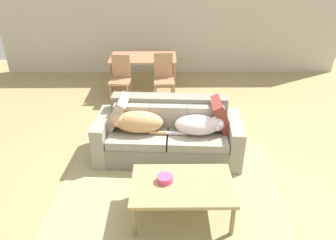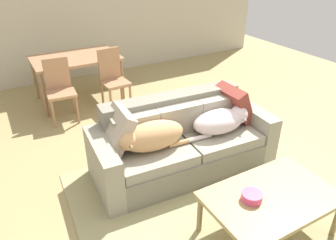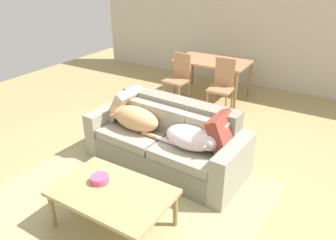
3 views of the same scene
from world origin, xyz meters
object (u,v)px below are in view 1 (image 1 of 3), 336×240
throw_pillow_by_left_arm (117,112)px  dining_chair_near_left (121,77)px  dog_on_right_cushion (200,125)px  couch (168,135)px  bowl_on_coffee_table (165,179)px  dog_on_left_cushion (136,122)px  dining_chair_near_right (164,76)px  throw_pillow_by_right_arm (221,115)px  dining_table (143,59)px  coffee_table (182,187)px

throw_pillow_by_left_arm → dining_chair_near_left: 1.84m
dog_on_right_cushion → dining_chair_near_left: dining_chair_near_left is taller
couch → bowl_on_coffee_table: couch is taller
dog_on_left_cushion → dining_chair_near_right: (0.38, 2.09, -0.10)m
throw_pillow_by_right_arm → dining_chair_near_left: 2.54m
throw_pillow_by_right_arm → dining_chair_near_right: (-0.82, 1.97, -0.14)m
dining_chair_near_right → dog_on_right_cushion: bearing=-79.9°
dog_on_right_cushion → throw_pillow_by_left_arm: 1.21m
dining_table → dining_chair_near_right: dining_chair_near_right is taller
dog_on_right_cushion → couch: bearing=164.0°
couch → throw_pillow_by_right_arm: (0.75, 0.00, 0.32)m
couch → dining_chair_near_right: bearing=95.7°
throw_pillow_by_right_arm → coffee_table: (-0.61, -1.27, -0.25)m
couch → dog_on_right_cushion: couch is taller
couch → throw_pillow_by_left_arm: (-0.74, 0.10, 0.33)m
coffee_table → dining_chair_near_left: 3.36m
bowl_on_coffee_table → dining_chair_near_left: dining_chair_near_left is taller
throw_pillow_by_right_arm → dining_chair_near_left: (-1.67, 1.92, -0.14)m
dog_on_right_cushion → throw_pillow_by_left_arm: throw_pillow_by_left_arm is taller
couch → dog_on_left_cushion: (-0.45, -0.11, 0.28)m
couch → coffee_table: size_ratio=1.85×
dog_on_left_cushion → dining_table: dog_on_left_cushion is taller
dog_on_left_cushion → coffee_table: dog_on_left_cushion is taller
dog_on_left_cushion → bowl_on_coffee_table: bearing=-66.5°
dog_on_right_cushion → throw_pillow_by_right_arm: 0.36m
throw_pillow_by_left_arm → bowl_on_coffee_table: 1.50m
dining_chair_near_left → dining_chair_near_right: (0.84, 0.06, -0.01)m
throw_pillow_by_left_arm → coffee_table: bearing=-56.9°
dining_table → couch: bearing=-78.7°
dog_on_left_cushion → coffee_table: size_ratio=0.75×
dog_on_right_cushion → dining_chair_near_right: bearing=107.0°
throw_pillow_by_left_arm → coffee_table: (0.89, -1.36, -0.25)m
dining_table → dining_chair_near_left: 0.74m
couch → throw_pillow_by_right_arm: 0.82m
dog_on_right_cushion → dining_chair_near_right: dining_chair_near_right is taller
throw_pillow_by_right_arm → coffee_table: throw_pillow_by_right_arm is taller
dog_on_left_cushion → dining_chair_near_left: 2.09m
coffee_table → dog_on_left_cushion: bearing=117.2°
coffee_table → dining_chair_near_right: 3.25m
dog_on_right_cushion → throw_pillow_by_right_arm: (0.31, 0.16, 0.07)m
bowl_on_coffee_table → dining_chair_near_left: size_ratio=0.19×
dog_on_left_cushion → dog_on_right_cushion: 0.89m
coffee_table → dining_table: size_ratio=0.84×
coffee_table → throw_pillow_by_left_arm: bearing=123.1°
dining_table → throw_pillow_by_left_arm: bearing=-95.8°
throw_pillow_by_right_arm → bowl_on_coffee_table: 1.47m
throw_pillow_by_left_arm → dining_chair_near_left: size_ratio=0.51×
dog_on_left_cushion → dining_table: (-0.05, 2.62, 0.08)m
bowl_on_coffee_table → dining_table: 3.76m
couch → throw_pillow_by_right_arm: throw_pillow_by_right_arm is taller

